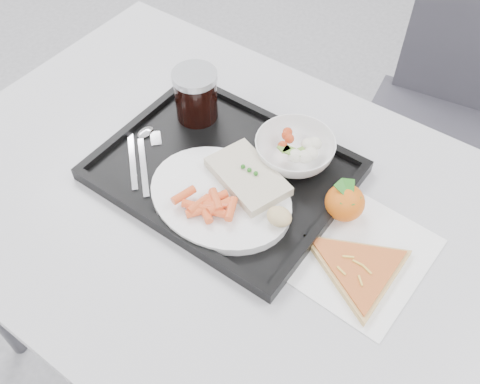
# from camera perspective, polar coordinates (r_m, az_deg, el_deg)

# --- Properties ---
(table) EXTENTS (1.20, 0.80, 0.75)m
(table) POSITION_cam_1_polar(r_m,az_deg,el_deg) (1.03, -0.82, -3.50)
(table) COLOR silver
(table) RESTS_ON ground
(chair) EXTENTS (0.48, 0.48, 0.93)m
(chair) POSITION_cam_1_polar(r_m,az_deg,el_deg) (1.60, 21.98, 8.58)
(chair) COLOR #36353C
(chair) RESTS_ON ground
(tray) EXTENTS (0.45, 0.35, 0.03)m
(tray) POSITION_cam_1_polar(r_m,az_deg,el_deg) (1.02, -1.78, 2.16)
(tray) COLOR black
(tray) RESTS_ON table
(dinner_plate) EXTENTS (0.27, 0.27, 0.02)m
(dinner_plate) POSITION_cam_1_polar(r_m,az_deg,el_deg) (0.96, -2.10, -0.59)
(dinner_plate) COLOR white
(dinner_plate) RESTS_ON tray
(fish_fillet) EXTENTS (0.17, 0.14, 0.03)m
(fish_fillet) POSITION_cam_1_polar(r_m,az_deg,el_deg) (0.97, 0.83, 1.68)
(fish_fillet) COLOR beige
(fish_fillet) RESTS_ON dinner_plate
(bread_roll) EXTENTS (0.05, 0.04, 0.03)m
(bread_roll) POSITION_cam_1_polar(r_m,az_deg,el_deg) (0.90, 4.20, -2.62)
(bread_roll) COLOR tan
(bread_roll) RESTS_ON dinner_plate
(salad_bowl) EXTENTS (0.15, 0.15, 0.05)m
(salad_bowl) POSITION_cam_1_polar(r_m,az_deg,el_deg) (1.02, 5.87, 4.48)
(salad_bowl) COLOR white
(salad_bowl) RESTS_ON tray
(cola_glass) EXTENTS (0.09, 0.09, 0.11)m
(cola_glass) POSITION_cam_1_polar(r_m,az_deg,el_deg) (1.08, -4.73, 10.35)
(cola_glass) COLOR black
(cola_glass) RESTS_ON tray
(cutlery) EXTENTS (0.14, 0.15, 0.01)m
(cutlery) POSITION_cam_1_polar(r_m,az_deg,el_deg) (1.06, -10.39, 4.36)
(cutlery) COLOR silver
(cutlery) RESTS_ON tray
(napkin) EXTENTS (0.26, 0.25, 0.00)m
(napkin) POSITION_cam_1_polar(r_m,az_deg,el_deg) (0.94, 11.56, -5.95)
(napkin) COLOR white
(napkin) RESTS_ON table
(tangerine) EXTENTS (0.07, 0.07, 0.07)m
(tangerine) POSITION_cam_1_polar(r_m,az_deg,el_deg) (0.95, 11.12, -1.08)
(tangerine) COLOR orange
(tangerine) RESTS_ON napkin
(pizza_slice) EXTENTS (0.22, 0.22, 0.02)m
(pizza_slice) POSITION_cam_1_polar(r_m,az_deg,el_deg) (0.91, 12.57, -8.02)
(pizza_slice) COLOR tan
(pizza_slice) RESTS_ON napkin
(carrot_pile) EXTENTS (0.11, 0.08, 0.02)m
(carrot_pile) POSITION_cam_1_polar(r_m,az_deg,el_deg) (0.92, -3.31, -1.39)
(carrot_pile) COLOR #EF5A29
(carrot_pile) RESTS_ON dinner_plate
(salad_contents) EXTENTS (0.09, 0.08, 0.02)m
(salad_contents) POSITION_cam_1_polar(r_m,az_deg,el_deg) (1.01, 6.57, 4.72)
(salad_contents) COLOR #BE3A16
(salad_contents) RESTS_ON salad_bowl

